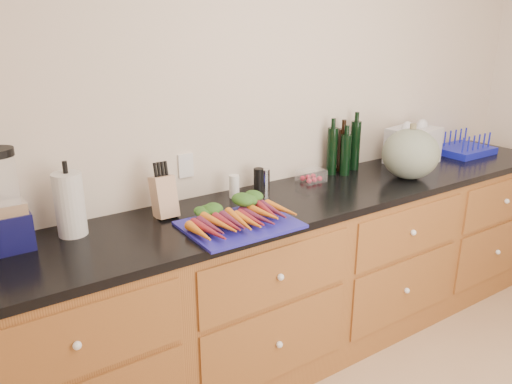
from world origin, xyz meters
TOP-DOWN VIEW (x-y plane):
  - wall_back at (0.00, 1.62)m, footprint 4.10×0.05m
  - cabinets at (0.00, 1.30)m, footprint 3.60×0.64m
  - countertop at (0.00, 1.30)m, footprint 3.64×0.62m
  - cutting_board at (-0.56, 1.14)m, footprint 0.50×0.38m
  - carrots at (-0.56, 1.18)m, footprint 0.47×0.32m
  - squash at (0.64, 1.21)m, footprint 0.32×0.32m
  - blender_appliance at (-1.45, 1.46)m, footprint 0.16×0.16m
  - paper_towel at (-1.21, 1.46)m, footprint 0.12×0.12m
  - knife_block at (-0.79, 1.44)m, footprint 0.10×0.10m
  - grinder_salt at (-0.38, 1.48)m, footprint 0.05×0.05m
  - grinder_pepper at (-0.23, 1.48)m, footprint 0.05×0.05m
  - canister_chrome at (-0.19, 1.48)m, footprint 0.05×0.05m
  - tomato_box at (0.13, 1.47)m, footprint 0.15×0.12m
  - bottles at (0.41, 1.51)m, footprint 0.25×0.13m
  - grocery_bag at (0.93, 1.42)m, footprint 0.35×0.30m
  - dish_rack at (1.42, 1.38)m, footprint 0.37×0.29m

SIDE VIEW (x-z plane):
  - cabinets at x=0.00m, z-range 0.00..0.90m
  - countertop at x=0.00m, z-range 0.90..0.94m
  - cutting_board at x=-0.56m, z-range 0.94..0.95m
  - tomato_box at x=0.13m, z-range 0.94..1.01m
  - dish_rack at x=1.42m, z-range 0.90..1.05m
  - carrots at x=-0.56m, z-range 0.95..1.01m
  - grinder_salt at x=-0.38m, z-range 0.94..1.06m
  - canister_chrome at x=-0.19m, z-range 0.94..1.06m
  - grinder_pepper at x=-0.23m, z-range 0.94..1.07m
  - knife_block at x=-0.79m, z-range 0.94..1.13m
  - grocery_bag at x=0.93m, z-range 0.94..1.17m
  - bottles at x=0.41m, z-range 0.93..1.23m
  - paper_towel at x=-1.21m, z-range 0.94..1.22m
  - squash at x=0.64m, z-range 0.94..1.23m
  - blender_appliance at x=-1.45m, z-range 0.91..1.33m
  - wall_back at x=0.00m, z-range 0.00..2.60m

